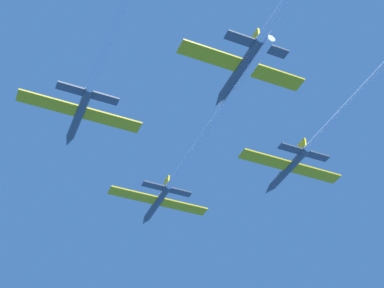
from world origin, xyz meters
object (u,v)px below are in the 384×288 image
Objects in this scene: jet_lead at (185,163)px; jet_left_wing at (98,67)px; jet_slot at (284,4)px; jet_right_wing at (325,130)px.

jet_left_wing is at bearing -140.99° from jet_lead.
jet_lead is at bearing 88.37° from jet_slot.
jet_left_wing is (-20.57, -16.66, -0.26)m from jet_lead.
jet_right_wing is at bearing -1.25° from jet_left_wing.
jet_right_wing is 0.96× the size of jet_slot.
jet_lead is at bearing 39.01° from jet_left_wing.
jet_left_wing is 38.55m from jet_right_wing.
jet_lead reaches higher than jet_left_wing.
jet_slot reaches higher than jet_left_wing.
jet_slot reaches higher than jet_right_wing.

